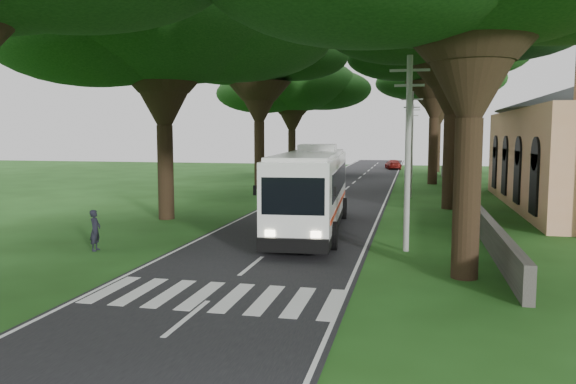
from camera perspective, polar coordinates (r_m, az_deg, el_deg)
ground at (r=19.01m, az=-5.44°, el=-8.91°), size 140.00×140.00×0.00m
road at (r=43.12m, az=4.93°, el=-0.51°), size 8.00×120.00×0.04m
crosswalk at (r=17.20m, az=-7.55°, el=-10.55°), size 8.00×3.00×0.01m
property_wall at (r=41.80m, az=17.07°, el=-0.14°), size 0.35×50.00×1.20m
pole_near at (r=23.46m, az=12.09°, el=4.15°), size 1.60×0.24×8.00m
pole_mid at (r=43.46m, az=12.39°, el=4.94°), size 1.60×0.24×8.00m
pole_far at (r=63.46m, az=12.51°, el=5.23°), size 1.60×0.24×8.00m
tree_l_mida at (r=33.02m, az=-12.65°, el=16.04°), size 15.41×15.41×14.07m
tree_l_midb at (r=49.75m, az=-2.98°, el=13.99°), size 12.60×12.60×14.68m
tree_l_far at (r=67.22m, az=0.40°, el=10.82°), size 15.34×15.34×13.86m
tree_r_mida at (r=38.23m, az=16.54°, el=16.83°), size 14.42×14.42×15.42m
tree_r_midb at (r=56.05m, az=14.79°, el=14.03°), size 14.81×14.81×16.18m
tree_r_far at (r=73.85m, az=15.05°, el=11.37°), size 14.00×14.00×15.16m
coach_bus at (r=27.93m, az=2.39°, el=0.31°), size 3.88×13.50×3.93m
distant_car_b at (r=64.82m, az=4.91°, el=2.32°), size 2.08×4.44×1.41m
distant_car_c at (r=77.32m, az=10.64°, el=2.78°), size 2.54×4.62×1.27m
pedestrian at (r=24.71m, az=-19.00°, el=-3.70°), size 0.50×0.68×1.72m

